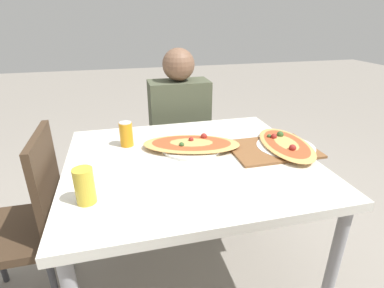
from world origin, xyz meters
name	(u,v)px	position (x,y,z in m)	size (l,w,h in m)	color
ground_plane	(191,275)	(0.00, 0.00, 0.00)	(14.00, 14.00, 0.00)	gray
dining_table	(190,172)	(0.00, 0.00, 0.66)	(1.12, 0.99, 0.73)	silver
chair_far_seated	(177,137)	(0.10, 0.83, 0.50)	(0.40, 0.40, 0.90)	#3F2D1E
chair_side_left	(27,219)	(-0.75, 0.04, 0.50)	(0.40, 0.40, 0.90)	#3F2D1E
person_seated	(180,119)	(0.10, 0.71, 0.68)	(0.40, 0.24, 1.15)	#2D2D38
pizza_main	(191,145)	(0.03, 0.12, 0.75)	(0.52, 0.35, 0.06)	white
soda_can	(126,134)	(-0.28, 0.23, 0.79)	(0.07, 0.07, 0.12)	orange
drink_glass	(85,186)	(-0.44, -0.24, 0.79)	(0.07, 0.07, 0.13)	gold
serving_tray	(273,149)	(0.42, 0.00, 0.73)	(0.41, 0.30, 0.01)	brown
pizza_second	(286,145)	(0.49, 0.00, 0.75)	(0.29, 0.46, 0.06)	white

